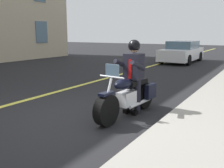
# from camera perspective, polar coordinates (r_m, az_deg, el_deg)

# --- Properties ---
(ground_plane) EXTENTS (80.00, 80.00, 0.00)m
(ground_plane) POSITION_cam_1_polar(r_m,az_deg,el_deg) (5.78, -9.77, -7.41)
(ground_plane) COLOR black
(lane_center_stripe) EXTENTS (60.00, 0.16, 0.01)m
(lane_center_stripe) POSITION_cam_1_polar(r_m,az_deg,el_deg) (7.23, -21.71, -4.19)
(lane_center_stripe) COLOR #E5DB4C
(lane_center_stripe) RESTS_ON ground_plane
(motorcycle_main) EXTENTS (2.22, 0.69, 1.26)m
(motorcycle_main) POSITION_cam_1_polar(r_m,az_deg,el_deg) (5.68, 3.94, -2.85)
(motorcycle_main) COLOR black
(motorcycle_main) RESTS_ON ground_plane
(rider_main) EXTENTS (0.65, 0.58, 1.74)m
(rider_main) POSITION_cam_1_polar(r_m,az_deg,el_deg) (5.73, 5.01, 3.20)
(rider_main) COLOR black
(rider_main) RESTS_ON ground_plane
(car_silver) EXTENTS (4.60, 1.92, 1.40)m
(car_silver) POSITION_cam_1_polar(r_m,az_deg,el_deg) (17.13, 15.97, 7.21)
(car_silver) COLOR white
(car_silver) RESTS_ON ground_plane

